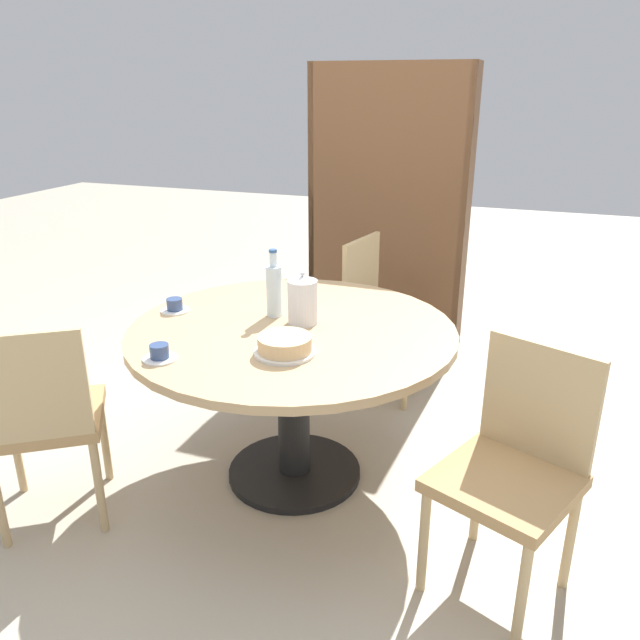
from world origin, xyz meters
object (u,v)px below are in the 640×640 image
object	(u,v)px
chair_c	(381,310)
chair_b	(514,466)
chair_a	(43,417)
coffee_pot	(303,300)
cup_b	(175,306)
cake_main	(285,345)
cup_a	(160,354)
water_bottle	(274,289)
bookshelf	(387,218)

from	to	relation	value
chair_c	chair_b	bearing A→B (deg)	-137.66
chair_a	coffee_pot	distance (m)	1.11
chair_c	cup_b	size ratio (longest dim) A/B	6.82
cake_main	chair_b	bearing A→B (deg)	-5.23
chair_a	cup_b	size ratio (longest dim) A/B	6.82
chair_a	coffee_pot	size ratio (longest dim) A/B	3.84
chair_c	cup_a	xyz separation A→B (m)	(-0.46, -1.46, 0.27)
chair_c	chair_a	bearing A→B (deg)	161.35
water_bottle	cup_a	bearing A→B (deg)	-110.06
chair_a	chair_b	size ratio (longest dim) A/B	1.00
coffee_pot	cup_a	size ratio (longest dim) A/B	1.78
chair_a	cake_main	bearing A→B (deg)	167.82
coffee_pot	water_bottle	distance (m)	0.16
coffee_pot	chair_c	bearing A→B (deg)	83.47
chair_a	chair_c	bearing A→B (deg)	-154.39
chair_a	coffee_pot	world-z (taller)	coffee_pot
cup_a	water_bottle	bearing A→B (deg)	69.94
coffee_pot	cake_main	size ratio (longest dim) A/B	0.97
chair_b	coffee_pot	size ratio (longest dim) A/B	3.84
bookshelf	chair_a	bearing A→B (deg)	71.61
chair_a	chair_c	distance (m)	1.85
chair_a	cup_b	xyz separation A→B (m)	(0.22, 0.62, 0.27)
chair_b	cup_b	distance (m)	1.57
bookshelf	cake_main	distance (m)	1.94
bookshelf	cup_b	world-z (taller)	bookshelf
chair_a	chair_c	world-z (taller)	same
cup_b	water_bottle	bearing A→B (deg)	12.52
coffee_pot	cake_main	world-z (taller)	coffee_pot
water_bottle	cup_b	distance (m)	0.46
cake_main	cup_b	size ratio (longest dim) A/B	1.84
water_bottle	cup_a	xyz separation A→B (m)	(-0.21, -0.57, -0.10)
cup_b	chair_a	bearing A→B (deg)	-109.54
bookshelf	cup_b	bearing A→B (deg)	72.04
chair_a	water_bottle	distance (m)	1.04
water_bottle	cake_main	world-z (taller)	water_bottle
coffee_pot	cake_main	bearing A→B (deg)	-80.55
cake_main	cup_b	xyz separation A→B (m)	(-0.64, 0.26, -0.01)
coffee_pot	water_bottle	bearing A→B (deg)	164.65
cake_main	bookshelf	bearing A→B (deg)	93.00
chair_c	cake_main	size ratio (longest dim) A/B	3.71
bookshelf	cup_a	size ratio (longest dim) A/B	14.05
cup_a	chair_a	bearing A→B (deg)	-161.55
chair_a	cake_main	world-z (taller)	chair_a
chair_b	chair_c	world-z (taller)	same
cup_a	cake_main	bearing A→B (deg)	26.79
chair_b	coffee_pot	world-z (taller)	coffee_pot
chair_c	cake_main	bearing A→B (deg)	-171.43
cake_main	cup_b	bearing A→B (deg)	157.65
water_bottle	cake_main	xyz separation A→B (m)	(0.20, -0.36, -0.09)
chair_c	coffee_pot	bearing A→B (deg)	-175.52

